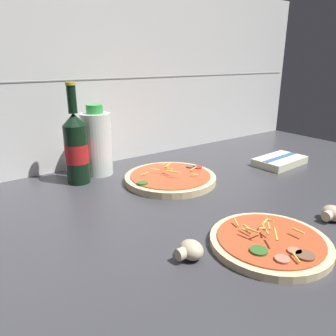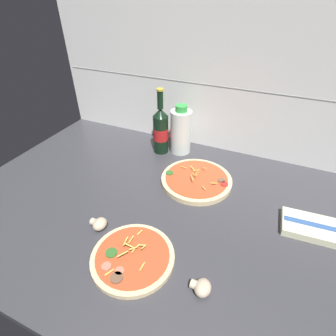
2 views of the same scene
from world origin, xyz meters
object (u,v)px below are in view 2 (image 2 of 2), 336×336
oil_bottle (181,131)px  dish_towel (313,228)px  pizza_far (196,180)px  beer_bottle (161,130)px  mushroom_left (99,224)px  mushroom_right (202,287)px  pizza_near (133,257)px

oil_bottle → dish_towel: oil_bottle is taller
pizza_far → beer_bottle: size_ratio=0.93×
mushroom_left → dish_towel: (58.70, 24.76, -0.46)cm
oil_bottle → mushroom_right: bearing=-63.9°
pizza_near → mushroom_right: 19.61cm
pizza_far → oil_bottle: oil_bottle is taller
mushroom_right → mushroom_left: bearing=168.8°
beer_bottle → mushroom_right: beer_bottle is taller
oil_bottle → pizza_near: bearing=-81.1°
beer_bottle → oil_bottle: bearing=25.1°
oil_bottle → mushroom_left: bearing=-96.4°
pizza_far → mushroom_left: bearing=-120.7°
pizza_near → mushroom_left: size_ratio=4.46×
pizza_near → mushroom_right: (19.56, -1.15, 0.80)cm
mushroom_left → oil_bottle: bearing=83.6°
pizza_near → mushroom_right: bearing=-3.4°
oil_bottle → beer_bottle: bearing=-154.9°
pizza_far → oil_bottle: 24.61cm
beer_bottle → mushroom_right: 66.04cm
pizza_near → dish_towel: size_ratio=1.24×
pizza_far → mushroom_left: (-19.56, -32.90, 0.60)cm
dish_towel → beer_bottle: bearing=159.2°
beer_bottle → dish_towel: (60.57, -23.05, -9.03)cm
pizza_far → dish_towel: (39.14, -8.15, 0.14)cm
pizza_far → oil_bottle: (-13.78, 18.49, 8.61)cm
mushroom_left → mushroom_right: 34.95cm
pizza_near → pizza_far: bearing=82.9°
pizza_far → mushroom_left: 38.28cm
mushroom_left → dish_towel: mushroom_left is taller
mushroom_left → beer_bottle: bearing=92.2°
mushroom_right → pizza_far: bearing=110.4°
beer_bottle → pizza_near: bearing=-72.7°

